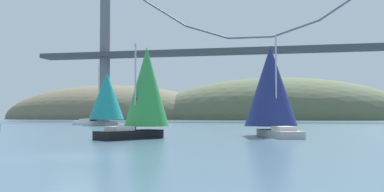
# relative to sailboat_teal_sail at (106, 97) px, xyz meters

# --- Properties ---
(ground_plane) EXTENTS (360.00, 360.00, 0.00)m
(ground_plane) POSITION_rel_sailboat_teal_sail_xyz_m (21.11, -52.65, -4.82)
(ground_plane) COLOR #426075
(headland_left) EXTENTS (81.26, 44.00, 24.60)m
(headland_left) POSITION_rel_sailboat_teal_sail_xyz_m (-33.89, 82.35, -4.82)
(headland_left) COLOR #6B664C
(headland_left) RESTS_ON ground_plane
(headland_center) EXTENTS (89.19, 44.00, 28.24)m
(headland_center) POSITION_rel_sailboat_teal_sail_xyz_m (26.11, 82.35, -4.82)
(headland_center) COLOR #5B6647
(headland_center) RESTS_ON ground_plane
(suspension_bridge) EXTENTS (115.44, 6.00, 43.67)m
(suspension_bridge) POSITION_rel_sailboat_teal_sail_xyz_m (21.11, 42.35, 14.99)
(suspension_bridge) COLOR slate
(suspension_bridge) RESTS_ON ground_plane
(sailboat_teal_sail) EXTENTS (10.64, 7.51, 10.62)m
(sailboat_teal_sail) POSITION_rel_sailboat_teal_sail_xyz_m (0.00, 0.00, 0.00)
(sailboat_teal_sail) COLOR white
(sailboat_teal_sail) RESTS_ON ground_plane
(sailboat_navy_sail) EXTENTS (6.18, 8.77, 8.99)m
(sailboat_navy_sail) POSITION_rel_sailboat_teal_sail_xyz_m (29.39, -30.93, -0.46)
(sailboat_navy_sail) COLOR #B7B2A8
(sailboat_navy_sail) RESTS_ON ground_plane
(sailboat_green_sail) EXTENTS (5.57, 7.36, 7.81)m
(sailboat_green_sail) POSITION_rel_sailboat_teal_sail_xyz_m (19.19, -36.44, -0.83)
(sailboat_green_sail) COLOR black
(sailboat_green_sail) RESTS_ON ground_plane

